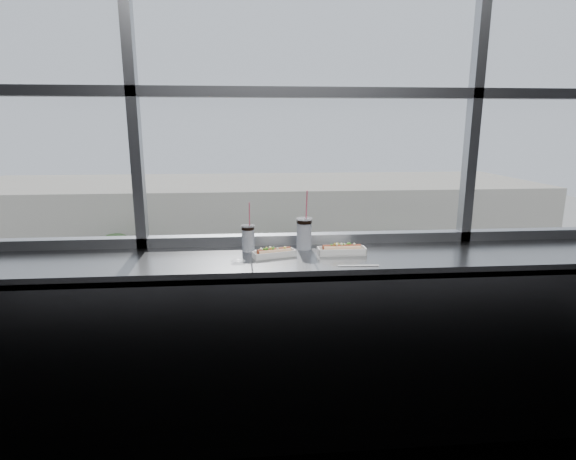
{
  "coord_description": "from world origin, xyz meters",
  "views": [
    {
      "loc": [
        -0.35,
        -1.18,
        1.81
      ],
      "look_at": [
        -0.15,
        1.23,
        1.25
      ],
      "focal_mm": 28.0,
      "sensor_mm": 36.0,
      "label": 1
    }
  ],
  "objects": [
    {
      "name": "soda_cup_right",
      "position": [
        -0.04,
        1.37,
        1.2
      ],
      "size": [
        0.1,
        0.1,
        0.35
      ],
      "color": "white",
      "rests_on": "counter"
    },
    {
      "name": "far_sidewalk",
      "position": [
        0.0,
        29.5,
        -10.98
      ],
      "size": [
        80.0,
        6.0,
        0.04
      ],
      "primitive_type": "cube",
      "color": "#A9A6A0",
      "rests_on": "plaza_ground"
    },
    {
      "name": "hotdog_tray_right",
      "position": [
        0.16,
        1.24,
        1.13
      ],
      "size": [
        0.27,
        0.09,
        0.07
      ],
      "rotation": [
        0.0,
        0.0,
        -0.0
      ],
      "color": "white",
      "rests_on": "counter"
    },
    {
      "name": "car_near_b",
      "position": [
        -8.42,
        17.5,
        -9.99
      ],
      "size": [
        2.98,
        5.9,
        1.89
      ],
      "primitive_type": "imported",
      "rotation": [
        0.0,
        0.0,
        1.46
      ],
      "color": "black",
      "rests_on": "street_asphalt"
    },
    {
      "name": "car_far_b",
      "position": [
        3.07,
        25.5,
        -9.99
      ],
      "size": [
        2.93,
        5.9,
        1.9
      ],
      "primitive_type": "imported",
      "rotation": [
        0.0,
        0.0,
        1.67
      ],
      "color": "#5B080E",
      "rests_on": "street_asphalt"
    },
    {
      "name": "wrapper",
      "position": [
        -0.42,
        1.12,
        1.11
      ],
      "size": [
        0.09,
        0.06,
        0.02
      ],
      "primitive_type": "ellipsoid",
      "color": "silver",
      "rests_on": "counter"
    },
    {
      "name": "car_near_e",
      "position": [
        12.82,
        17.5,
        -9.99
      ],
      "size": [
        2.97,
        5.91,
        1.89
      ],
      "primitive_type": "imported",
      "rotation": [
        0.0,
        0.0,
        1.46
      ],
      "color": "navy",
      "rests_on": "street_asphalt"
    },
    {
      "name": "soda_cup_left",
      "position": [
        -0.37,
        1.35,
        1.18
      ],
      "size": [
        0.08,
        0.08,
        0.29
      ],
      "color": "white",
      "rests_on": "counter"
    },
    {
      "name": "pedestrian_b",
      "position": [
        0.91,
        28.54,
        -9.86
      ],
      "size": [
        0.74,
        0.98,
        2.21
      ],
      "primitive_type": "imported",
      "rotation": [
        0.0,
        0.0,
        1.57
      ],
      "color": "#66605B",
      "rests_on": "far_sidewalk"
    },
    {
      "name": "tree_right",
      "position": [
        9.73,
        29.5,
        -7.76
      ],
      "size": [
        3.06,
        3.06,
        4.78
      ],
      "color": "#47382B",
      "rests_on": "far_sidewalk"
    },
    {
      "name": "hotdog_tray_left",
      "position": [
        -0.23,
        1.22,
        1.12
      ],
      "size": [
        0.25,
        0.14,
        0.06
      ],
      "rotation": [
        0.0,
        0.0,
        0.28
      ],
      "color": "white",
      "rests_on": "counter"
    },
    {
      "name": "far_building",
      "position": [
        0.0,
        39.5,
        -7.0
      ],
      "size": [
        50.0,
        14.0,
        8.0
      ],
      "primitive_type": "cube",
      "color": "#BFB6A3",
      "rests_on": "plaza_ground"
    },
    {
      "name": "loose_straw",
      "position": [
        0.2,
        1.01,
        1.1
      ],
      "size": [
        0.21,
        0.02,
        0.01
      ],
      "primitive_type": "cylinder",
      "rotation": [
        0.0,
        1.57,
        -0.05
      ],
      "color": "white",
      "rests_on": "counter"
    },
    {
      "name": "car_near_d",
      "position": [
        8.0,
        17.5,
        -9.83
      ],
      "size": [
        3.62,
        6.99,
        2.23
      ],
      "primitive_type": "imported",
      "rotation": [
        0.0,
        0.0,
        1.44
      ],
      "color": "beige",
      "rests_on": "street_asphalt"
    },
    {
      "name": "car_near_c",
      "position": [
        0.11,
        17.5,
        -9.88
      ],
      "size": [
        3.11,
        6.53,
        2.12
      ],
      "primitive_type": "imported",
      "rotation": [
        0.0,
        0.0,
        1.5
      ],
      "color": "#5C2000",
      "rests_on": "street_asphalt"
    },
    {
      "name": "window_mullions",
      "position": [
        0.0,
        1.5,
        2.3
      ],
      "size": [
        6.0,
        0.08,
        2.4
      ],
      "primitive_type": null,
      "color": "gray",
      "rests_on": "ground"
    },
    {
      "name": "pedestrian_c",
      "position": [
        4.51,
        28.7,
        -9.85
      ],
      "size": [
        0.74,
        0.99,
        2.22
      ],
      "primitive_type": "imported",
      "rotation": [
        0.0,
        0.0,
        1.57
      ],
      "color": "#66605B",
      "rests_on": "far_sidewalk"
    },
    {
      "name": "counter_fascia",
      "position": [
        0.0,
        0.97,
        0.55
      ],
      "size": [
        6.0,
        0.04,
        1.04
      ],
      "primitive_type": "cube",
      "color": "gray",
      "rests_on": "ground"
    },
    {
      "name": "car_far_c",
      "position": [
        10.24,
        25.5,
        -9.79
      ],
      "size": [
        3.71,
        7.19,
        2.3
      ],
      "primitive_type": "imported",
      "rotation": [
        0.0,
        0.0,
        1.7
      ],
      "color": "white",
      "rests_on": "street_asphalt"
    },
    {
      "name": "counter",
      "position": [
        0.0,
        1.23,
        1.07
      ],
      "size": [
        6.0,
        0.55,
        0.06
      ],
      "primitive_type": "cube",
      "color": "gray",
      "rests_on": "ground"
    },
    {
      "name": "car_far_a",
      "position": [
        -10.44,
        25.5,
        -9.94
      ],
      "size": [
        3.05,
        6.21,
        2.0
      ],
      "primitive_type": "imported",
      "rotation": [
        0.0,
        0.0,
        1.66
      ],
      "color": "black",
      "rests_on": "street_asphalt"
    },
    {
      "name": "tree_center",
      "position": [
        1.71,
        29.5,
        -7.33
      ],
      "size": [
        3.47,
        3.47,
        5.42
      ],
      "color": "#47382B",
      "rests_on": "far_sidewalk"
    },
    {
      "name": "wall_back_lower",
      "position": [
        0.0,
        1.5,
        0.55
      ],
      "size": [
        6.0,
        0.0,
        6.0
      ],
      "primitive_type": "plane",
      "rotation": [
        1.57,
        0.0,
        0.0
      ],
      "color": "black",
      "rests_on": "ground"
    },
    {
      "name": "street_asphalt",
      "position": [
        0.0,
        21.5,
        -10.97
      ],
      "size": [
        80.0,
        10.0,
        0.06
      ],
      "primitive_type": "cube",
      "color": "black",
      "rests_on": "plaza_ground"
    },
    {
      "name": "window_glass",
      "position": [
        0.0,
        1.52,
        2.3
      ],
      "size": [
        6.0,
        0.0,
        6.0
      ],
      "primitive_type": "plane",
      "rotation": [
        1.57,
        0.0,
        0.0
      ],
      "color": "silver",
      "rests_on": "ground"
    },
    {
      "name": "plaza_ground",
      "position": [
        0.0,
        45.0,
        -11.0
      ],
      "size": [
        120.0,
        120.0,
        0.0
      ],
      "primitive_type": "plane",
      "color": "#A9A6A0",
      "rests_on": "ground"
    },
    {
      "name": "tree_left",
      "position": [
        -9.63,
        29.5,
        -7.16
      ],
      "size": [
        3.63,
        3.63,
        5.67
      ],
      "color": "#47382B",
      "rests_on": "far_sidewalk"
    }
  ]
}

